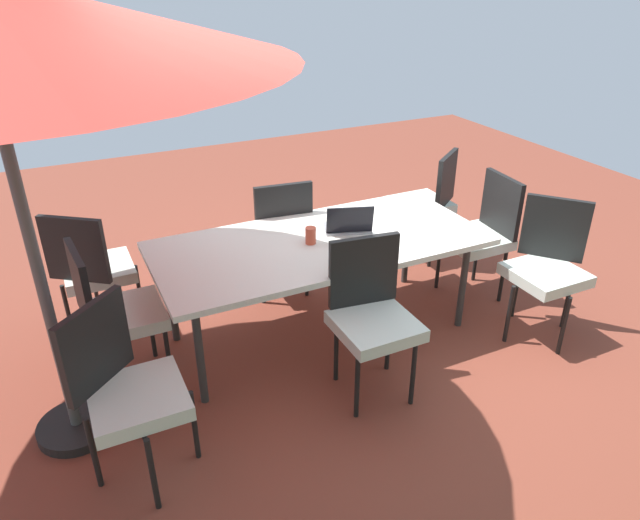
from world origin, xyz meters
The scene contains 12 objects.
ground_plane centered at (0.00, 0.00, -0.01)m, with size 10.00×10.00×0.02m, color brown.
dining_table centered at (0.00, 0.00, 0.69)m, with size 2.23×1.03×0.74m.
chair_west centered at (-1.38, 0.04, 0.55)m, with size 0.48×0.47×0.98m.
chair_east centered at (1.37, -0.03, 0.55)m, with size 0.48×0.47×0.98m.
chair_southwest centered at (-1.39, -0.70, 0.55)m, with size 0.58×0.58×0.98m.
chair_south centered at (0.03, -0.66, 0.55)m, with size 0.47×0.48×0.98m.
chair_northwest centered at (-1.44, 0.66, 0.55)m, with size 0.59×0.58×0.98m.
chair_northeast centered at (1.42, 0.73, 0.55)m, with size 0.59×0.59×0.98m.
chair_north centered at (-0.02, 0.67, 0.55)m, with size 0.48×0.49×0.98m.
chair_southeast centered at (1.42, -0.66, 0.55)m, with size 0.58×0.58×0.98m.
laptop centered at (-0.24, -0.05, 0.79)m, with size 0.38×0.34×0.21m.
cup centered at (0.07, 0.01, 0.80)m, with size 0.07×0.07×0.11m, color #CC4C33.
Camera 1 is at (1.55, 3.19, 2.43)m, focal length 32.74 mm.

